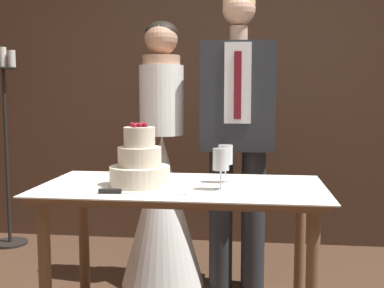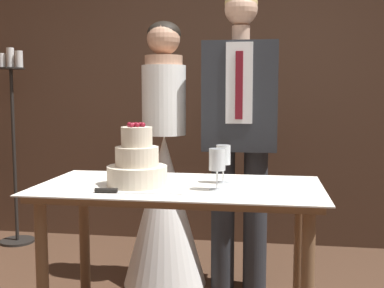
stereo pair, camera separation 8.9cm
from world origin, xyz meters
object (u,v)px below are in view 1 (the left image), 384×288
(bride, at_px, (162,190))
(candle_stand, at_px, (6,145))
(tiered_cake, at_px, (140,164))
(wine_glass_middle, at_px, (226,156))
(cake_table, at_px, (182,208))
(groom, at_px, (238,126))
(wine_glass_near, at_px, (221,162))
(cake_knife, at_px, (125,192))

(bride, distance_m, candle_stand, 1.56)
(tiered_cake, distance_m, wine_glass_middle, 0.42)
(bride, bearing_deg, cake_table, -72.82)
(bride, relative_size, candle_stand, 1.05)
(candle_stand, bearing_deg, cake_table, -41.11)
(cake_table, relative_size, wine_glass_middle, 7.23)
(cake_table, relative_size, tiered_cake, 4.49)
(groom, bearing_deg, wine_glass_near, -93.43)
(cake_table, distance_m, bride, 0.82)
(cake_table, xyz_separation_m, wine_glass_near, (0.19, -0.09, 0.24))
(cake_table, xyz_separation_m, cake_knife, (-0.22, -0.22, 0.12))
(tiered_cake, height_order, wine_glass_near, tiered_cake)
(groom, distance_m, candle_stand, 2.01)
(cake_knife, height_order, wine_glass_near, wine_glass_near)
(cake_knife, distance_m, wine_glass_middle, 0.54)
(groom, bearing_deg, tiered_cake, -118.25)
(cake_knife, relative_size, bride, 0.23)
(wine_glass_near, xyz_separation_m, wine_glass_middle, (0.01, 0.18, 0.00))
(wine_glass_middle, bearing_deg, groom, 86.65)
(cake_knife, distance_m, wine_glass_near, 0.45)
(tiered_cake, distance_m, groom, 0.94)
(wine_glass_middle, xyz_separation_m, candle_stand, (-1.85, 1.35, -0.12))
(wine_glass_near, relative_size, bride, 0.11)
(candle_stand, bearing_deg, tiered_cake, -45.47)
(wine_glass_middle, height_order, bride, bride)
(cake_knife, xyz_separation_m, groom, (0.46, 1.00, 0.23))
(tiered_cake, xyz_separation_m, bride, (-0.04, 0.82, -0.29))
(bride, bearing_deg, groom, -0.08)
(tiered_cake, bearing_deg, groom, 61.75)
(bride, bearing_deg, candle_stand, 154.98)
(cake_table, bearing_deg, groom, 72.81)
(candle_stand, bearing_deg, wine_glass_middle, -36.17)
(wine_glass_middle, bearing_deg, cake_knife, -143.61)
(wine_glass_near, distance_m, bride, 1.02)
(wine_glass_near, bearing_deg, bride, 116.27)
(cake_knife, distance_m, bride, 1.02)
(cake_table, height_order, groom, groom)
(wine_glass_middle, distance_m, groom, 0.70)
(tiered_cake, xyz_separation_m, wine_glass_middle, (0.40, 0.12, 0.03))
(wine_glass_near, bearing_deg, cake_knife, -162.16)
(wine_glass_near, relative_size, candle_stand, 0.12)
(wine_glass_middle, bearing_deg, bride, 122.50)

